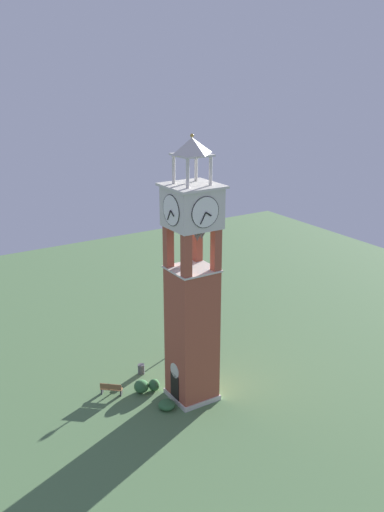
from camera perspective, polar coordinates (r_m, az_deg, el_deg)
The scene contains 8 objects.
ground at distance 42.31m, azimuth 0.00°, elevation -13.98°, with size 80.00×80.00×0.00m, color #517547.
clock_tower at distance 38.63m, azimuth -0.00°, elevation -4.13°, with size 3.46×3.46×18.84m.
park_bench at distance 42.63m, azimuth -8.17°, elevation -13.15°, with size 1.38×1.50×0.95m.
lamp_post at distance 46.68m, azimuth -2.03°, elevation -7.19°, with size 0.36×0.36×3.51m.
trash_bin at distance 44.96m, azimuth -5.16°, elevation -11.33°, with size 0.52×0.52×0.80m, color #4C4C51.
shrub_near_entry at distance 42.68m, azimuth -5.14°, elevation -13.00°, with size 1.09×1.09×0.94m, color #336638.
shrub_left_of_tower at distance 42.79m, azimuth -3.85°, elevation -12.88°, with size 0.82×0.82×0.92m, color #336638.
shrub_behind_bench at distance 40.85m, azimuth -2.57°, elevation -14.81°, with size 1.20×1.20×0.61m, color #336638.
Camera 1 is at (30.13, -18.95, 22.87)m, focal length 39.55 mm.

